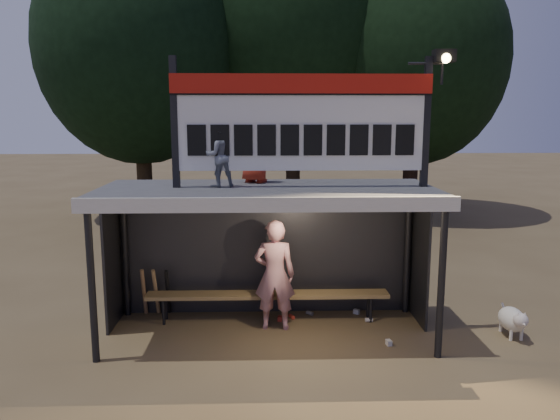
# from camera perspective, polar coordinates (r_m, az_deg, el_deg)

# --- Properties ---
(ground) EXTENTS (80.00, 80.00, 0.00)m
(ground) POSITION_cam_1_polar(r_m,az_deg,el_deg) (8.77, -1.26, -12.79)
(ground) COLOR brown
(ground) RESTS_ON ground
(player) EXTENTS (0.67, 0.47, 1.78)m
(player) POSITION_cam_1_polar(r_m,az_deg,el_deg) (8.68, -0.56, -6.79)
(player) COLOR silver
(player) RESTS_ON ground
(child_a) EXTENTS (0.56, 0.50, 0.94)m
(child_a) POSITION_cam_1_polar(r_m,az_deg,el_deg) (8.17, -6.43, 5.67)
(child_a) COLOR slate
(child_a) RESTS_ON dugout_shelter
(child_b) EXTENTS (0.65, 0.58, 1.11)m
(child_b) POSITION_cam_1_polar(r_m,az_deg,el_deg) (8.66, -2.63, 6.54)
(child_b) COLOR #A72B19
(child_b) RESTS_ON dugout_shelter
(dugout_shelter) EXTENTS (5.10, 2.08, 2.32)m
(dugout_shelter) POSITION_cam_1_polar(r_m,az_deg,el_deg) (8.47, -1.32, -0.55)
(dugout_shelter) COLOR #404043
(dugout_shelter) RESTS_ON ground
(scoreboard_assembly) EXTENTS (4.10, 0.27, 1.99)m
(scoreboard_assembly) POSITION_cam_1_polar(r_m,az_deg,el_deg) (8.10, 2.65, 9.48)
(scoreboard_assembly) COLOR black
(scoreboard_assembly) RESTS_ON dugout_shelter
(bench) EXTENTS (4.00, 0.35, 0.48)m
(bench) POSITION_cam_1_polar(r_m,az_deg,el_deg) (9.13, -1.30, -8.95)
(bench) COLOR olive
(bench) RESTS_ON ground
(tree_left) EXTENTS (6.46, 6.46, 9.27)m
(tree_left) POSITION_cam_1_polar(r_m,az_deg,el_deg) (18.63, -14.52, 16.20)
(tree_left) COLOR #302315
(tree_left) RESTS_ON ground
(tree_mid) EXTENTS (7.22, 7.22, 10.36)m
(tree_mid) POSITION_cam_1_polar(r_m,az_deg,el_deg) (19.81, 1.42, 18.01)
(tree_mid) COLOR #312216
(tree_mid) RESTS_ON ground
(tree_right) EXTENTS (6.08, 6.08, 8.72)m
(tree_right) POSITION_cam_1_polar(r_m,az_deg,el_deg) (19.35, 13.92, 15.01)
(tree_right) COLOR black
(tree_right) RESTS_ON ground
(dog) EXTENTS (0.36, 0.81, 0.49)m
(dog) POSITION_cam_1_polar(r_m,az_deg,el_deg) (9.27, 23.16, -10.48)
(dog) COLOR beige
(dog) RESTS_ON ground
(bats) EXTENTS (0.47, 0.33, 0.84)m
(bats) POSITION_cam_1_polar(r_m,az_deg,el_deg) (9.56, -12.84, -8.33)
(bats) COLOR olive
(bats) RESTS_ON ground
(litter) EXTENTS (1.68, 1.42, 0.08)m
(litter) POSITION_cam_1_polar(r_m,az_deg,el_deg) (9.24, 5.43, -11.38)
(litter) COLOR #A6291C
(litter) RESTS_ON ground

